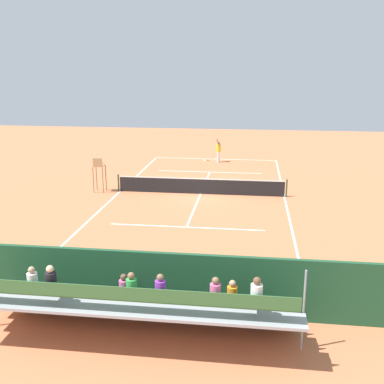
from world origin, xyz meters
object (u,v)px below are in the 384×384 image
(umpire_chair, at_px, (99,171))
(tennis_ball_near, at_px, (208,164))
(equipment_bag, at_px, (156,297))
(bleacher_stand, at_px, (142,305))
(tennis_player, at_px, (218,150))
(tennis_ball_far, at_px, (233,170))
(tennis_net, at_px, (201,186))
(tennis_racket, at_px, (205,160))
(courtside_bench, at_px, (220,288))

(umpire_chair, relative_size, tennis_ball_near, 32.42)
(equipment_bag, relative_size, tennis_ball_near, 13.64)
(bleacher_stand, height_order, tennis_ball_near, bleacher_stand)
(bleacher_stand, xyz_separation_m, tennis_player, (-0.31, -25.09, 0.06))
(bleacher_stand, bearing_deg, umpire_chair, -67.46)
(umpire_chair, bearing_deg, tennis_ball_far, -137.46)
(umpire_chair, bearing_deg, tennis_net, -177.08)
(tennis_net, distance_m, bleacher_stand, 15.37)
(umpire_chair, xyz_separation_m, tennis_ball_near, (-5.82, -9.23, -1.28))
(tennis_player, bearing_deg, equipment_bag, 89.24)
(bleacher_stand, height_order, tennis_ball_far, bleacher_stand)
(equipment_bag, distance_m, tennis_racket, 23.70)
(tennis_player, distance_m, tennis_ball_far, 3.28)
(bleacher_stand, distance_m, tennis_racket, 25.67)
(tennis_racket, bearing_deg, tennis_net, 94.36)
(tennis_racket, relative_size, tennis_ball_far, 8.78)
(umpire_chair, relative_size, courtside_bench, 1.19)
(tennis_net, bearing_deg, tennis_ball_near, -87.58)
(tennis_player, relative_size, tennis_racket, 3.33)
(umpire_chair, bearing_deg, tennis_player, -123.11)
(tennis_ball_far, bearing_deg, tennis_ball_near, -45.46)
(umpire_chair, height_order, tennis_racket, umpire_chair)
(bleacher_stand, relative_size, tennis_racket, 15.64)
(courtside_bench, relative_size, tennis_ball_far, 27.27)
(tennis_racket, bearing_deg, tennis_ball_far, 125.34)
(equipment_bag, bearing_deg, tennis_net, -89.81)
(tennis_ball_near, bearing_deg, courtside_bench, 96.41)
(bleacher_stand, bearing_deg, tennis_ball_near, -89.01)
(tennis_player, bearing_deg, tennis_ball_near, 48.24)
(bleacher_stand, relative_size, tennis_player, 4.70)
(tennis_net, relative_size, tennis_player, 5.35)
(courtside_bench, distance_m, tennis_ball_far, 20.15)
(tennis_net, relative_size, tennis_racket, 17.78)
(tennis_player, height_order, tennis_ball_far, tennis_player)
(equipment_bag, bearing_deg, tennis_ball_near, -88.92)
(tennis_ball_near, bearing_deg, umpire_chair, 57.75)
(equipment_bag, height_order, tennis_ball_near, equipment_bag)
(equipment_bag, height_order, tennis_ball_far, equipment_bag)
(bleacher_stand, relative_size, tennis_ball_near, 137.27)
(umpire_chair, xyz_separation_m, tennis_player, (-6.55, -10.05, -0.30))
(umpire_chair, height_order, equipment_bag, umpire_chair)
(equipment_bag, relative_size, tennis_ball_far, 13.64)
(umpire_chair, distance_m, tennis_ball_near, 10.99)
(equipment_bag, bearing_deg, tennis_ball_far, -94.49)
(tennis_ball_far, bearing_deg, tennis_player, -65.82)
(courtside_bench, bearing_deg, tennis_player, -85.61)
(bleacher_stand, xyz_separation_m, tennis_racket, (0.83, -25.64, -0.94))
(tennis_ball_far, bearing_deg, bleacher_stand, 85.91)
(tennis_ball_near, xyz_separation_m, tennis_ball_far, (-2.01, 2.04, 0.00))
(tennis_net, height_order, tennis_ball_far, tennis_net)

